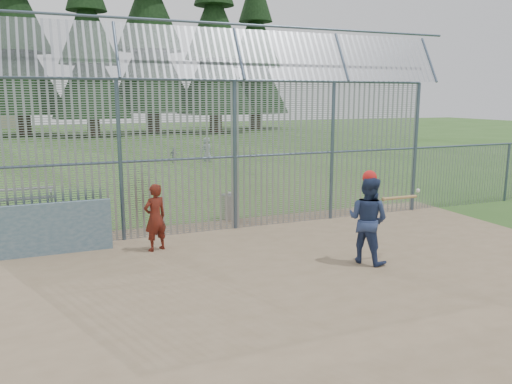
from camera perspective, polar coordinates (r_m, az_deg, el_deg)
name	(u,v)px	position (r m, az deg, el deg)	size (l,w,h in m)	color
ground	(291,269)	(10.72, 4.07, -8.73)	(120.00, 120.00, 0.00)	#2D511E
dirt_infield	(302,276)	(10.30, 5.32, -9.52)	(14.00, 10.00, 0.02)	#756047
dugout_wall	(55,229)	(12.31, -22.00, -3.90)	(2.50, 0.12, 1.20)	#38566B
batter	(368,220)	(11.05, 12.66, -3.12)	(0.92, 0.72, 1.90)	navy
onlooker	(155,217)	(11.88, -11.45, -2.87)	(0.58, 0.38, 1.59)	maroon
bg_kid_standing	(207,150)	(28.03, -5.64, 4.85)	(0.66, 0.43, 1.35)	gray
bg_kid_seated	(174,155)	(27.72, -9.36, 4.16)	(0.49, 0.21, 0.84)	slate
batting_gear	(375,180)	(10.93, 13.39, 1.29)	(1.48, 0.35, 0.66)	red
trash_can	(230,207)	(14.79, -3.00, -1.68)	(0.56, 0.56, 0.82)	#94969C
bleacher	(3,202)	(17.19, -26.99, -0.99)	(3.00, 0.95, 0.72)	slate
backstop_fence	(297,141)	(14.03, 4.68, 5.81)	(20.09, 0.81, 5.30)	#47566B
conifer_row	(118,18)	(51.47, -15.55, 18.58)	(38.48, 12.26, 20.20)	#332319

